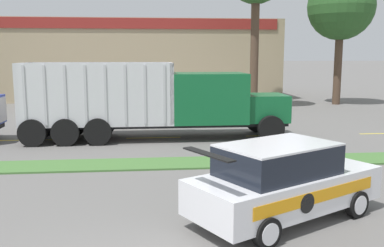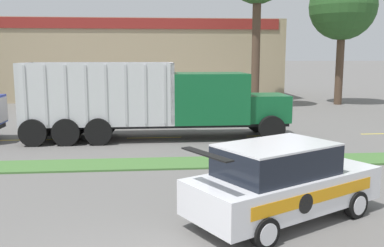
{
  "view_description": "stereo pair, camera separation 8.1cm",
  "coord_description": "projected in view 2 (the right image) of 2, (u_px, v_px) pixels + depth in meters",
  "views": [
    {
      "loc": [
        0.63,
        -6.18,
        3.6
      ],
      "look_at": [
        1.99,
        7.63,
        1.41
      ],
      "focal_mm": 40.0,
      "sensor_mm": 36.0,
      "label": 1
    },
    {
      "loc": [
        0.71,
        -6.18,
        3.6
      ],
      "look_at": [
        1.99,
        7.63,
        1.41
      ],
      "focal_mm": 40.0,
      "sensor_mm": 36.0,
      "label": 2
    }
  ],
  "objects": [
    {
      "name": "grass_verge",
      "position": [
        132.0,
        164.0,
        14.26
      ],
      "size": [
        120.0,
        1.54,
        0.06
      ],
      "primitive_type": "cube",
      "color": "#477538",
      "rests_on": "ground_plane"
    },
    {
      "name": "centre_line_5",
      "position": [
        273.0,
        136.0,
        19.52
      ],
      "size": [
        2.4,
        0.14,
        0.01
      ],
      "primitive_type": "cube",
      "color": "yellow",
      "rests_on": "ground_plane"
    },
    {
      "name": "centre_line_3",
      "position": [
        29.0,
        140.0,
        18.53
      ],
      "size": [
        2.4,
        0.14,
        0.01
      ],
      "primitive_type": "cube",
      "color": "yellow",
      "rests_on": "ground_plane"
    },
    {
      "name": "dump_truck_trail",
      "position": [
        178.0,
        103.0,
        18.69
      ],
      "size": [
        11.39,
        2.71,
        3.32
      ],
      "color": "black",
      "rests_on": "ground_plane"
    },
    {
      "name": "centre_line_4",
      "position": [
        154.0,
        138.0,
        19.03
      ],
      "size": [
        2.4,
        0.14,
        0.01
      ],
      "primitive_type": "cube",
      "color": "yellow",
      "rests_on": "ground_plane"
    },
    {
      "name": "tree_behind_left",
      "position": [
        343.0,
        0.0,
        30.99
      ],
      "size": [
        4.84,
        4.84,
        10.79
      ],
      "color": "brown",
      "rests_on": "ground_plane"
    },
    {
      "name": "rally_car",
      "position": [
        282.0,
        181.0,
        9.38
      ],
      "size": [
        4.81,
        3.74,
        1.78
      ],
      "color": "white",
      "rests_on": "ground_plane"
    },
    {
      "name": "store_building_backdrop",
      "position": [
        126.0,
        60.0,
        38.83
      ],
      "size": [
        25.99,
        12.1,
        6.51
      ],
      "color": "tan",
      "rests_on": "ground_plane"
    }
  ]
}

